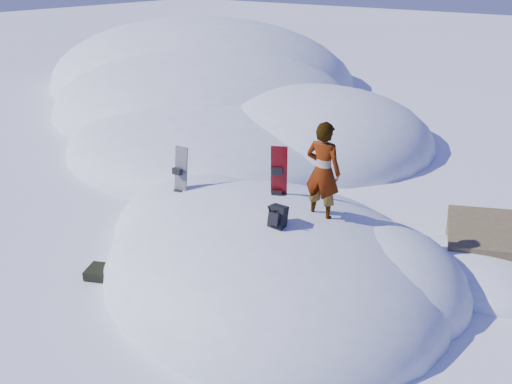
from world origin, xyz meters
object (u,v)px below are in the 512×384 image
Objects in this scene: snowboard_dark at (180,184)px; backpack at (277,217)px; person at (323,171)px; snowboard_red at (278,185)px.

snowboard_dark is 3.17m from backpack.
person is at bearing -1.35° from snowboard_dark.
snowboard_red reaches higher than snowboard_dark.
snowboard_red is 1.30m from backpack.
person is (3.41, 0.21, 1.08)m from snowboard_dark.
snowboard_red is 2.42m from snowboard_dark.
snowboard_dark is 0.94× the size of person.
snowboard_red is at bearing 4.91° from snowboard_dark.
backpack is 1.14m from person.
backpack is (0.73, -1.08, -0.02)m from snowboard_red.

